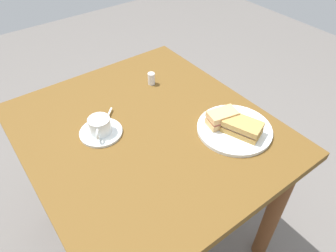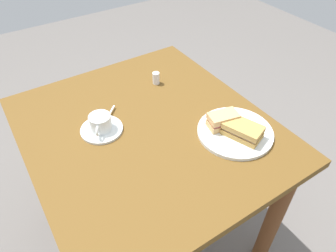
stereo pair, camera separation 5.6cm
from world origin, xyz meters
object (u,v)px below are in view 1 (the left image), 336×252
object	(u,v)px
sandwich_back	(222,118)
spoon	(107,118)
sandwich_front	(242,127)
salt_shaker	(151,79)
coffee_cup	(100,125)
dining_table	(148,152)
coffee_saucer	(101,132)
sandwich_plate	(234,129)

from	to	relation	value
sandwich_back	spoon	size ratio (longest dim) A/B	1.57
sandwich_front	sandwich_back	distance (m)	0.09
sandwich_back	spoon	bearing A→B (deg)	-131.06
sandwich_back	salt_shaker	size ratio (longest dim) A/B	2.23
coffee_cup	dining_table	bearing A→B (deg)	64.50
sandwich_front	coffee_cup	distance (m)	0.53
sandwich_front	coffee_saucer	bearing A→B (deg)	-127.53
sandwich_back	sandwich_front	bearing A→B (deg)	18.19
dining_table	salt_shaker	xyz separation A→B (m)	(-0.24, 0.19, 0.17)
dining_table	coffee_cup	xyz separation A→B (m)	(-0.08, -0.16, 0.18)
dining_table	coffee_cup	size ratio (longest dim) A/B	9.96
sandwich_plate	spoon	distance (m)	0.50
dining_table	coffee_cup	distance (m)	0.25
coffee_saucer	spoon	bearing A→B (deg)	134.61
spoon	salt_shaker	bearing A→B (deg)	110.53
sandwich_front	coffee_saucer	size ratio (longest dim) A/B	0.98
coffee_saucer	coffee_cup	xyz separation A→B (m)	(0.00, -0.00, 0.04)
sandwich_front	coffee_saucer	xyz separation A→B (m)	(-0.32, -0.42, -0.03)
sandwich_plate	sandwich_back	world-z (taller)	sandwich_back
dining_table	coffee_saucer	xyz separation A→B (m)	(-0.08, -0.16, 0.14)
sandwich_front	coffee_cup	bearing A→B (deg)	-127.35
spoon	salt_shaker	distance (m)	0.31
sandwich_plate	coffee_saucer	bearing A→B (deg)	-124.81
sandwich_back	coffee_cup	bearing A→B (deg)	-121.39
dining_table	salt_shaker	world-z (taller)	salt_shaker
salt_shaker	coffee_cup	bearing A→B (deg)	-64.63
dining_table	sandwich_front	xyz separation A→B (m)	(0.25, 0.26, 0.18)
coffee_saucer	coffee_cup	distance (m)	0.04
coffee_cup	salt_shaker	size ratio (longest dim) A/B	1.83
sandwich_plate	sandwich_back	size ratio (longest dim) A/B	2.33
salt_shaker	dining_table	bearing A→B (deg)	-37.92
sandwich_plate	sandwich_back	xyz separation A→B (m)	(-0.05, -0.02, 0.04)
sandwich_plate	sandwich_front	world-z (taller)	sandwich_front
dining_table	salt_shaker	distance (m)	0.35
sandwich_back	salt_shaker	xyz separation A→B (m)	(-0.41, -0.05, -0.02)
spoon	dining_table	bearing A→B (deg)	38.25
sandwich_plate	sandwich_back	distance (m)	0.07
dining_table	coffee_saucer	distance (m)	0.23
salt_shaker	sandwich_back	bearing A→B (deg)	7.22
sandwich_front	spoon	world-z (taller)	sandwich_front
sandwich_plate	salt_shaker	xyz separation A→B (m)	(-0.45, -0.08, 0.02)
coffee_cup	salt_shaker	world-z (taller)	coffee_cup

